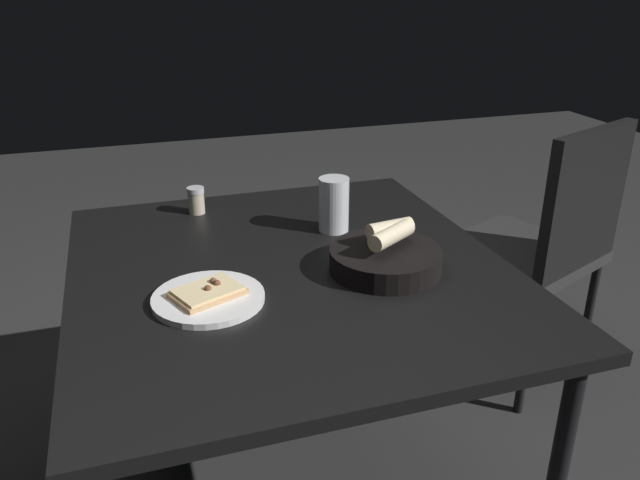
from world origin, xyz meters
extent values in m
cube|color=black|center=(0.00, 0.00, 0.69)|extent=(1.08, 0.99, 0.03)
cylinder|color=black|center=(-0.48, -0.44, 0.34)|extent=(0.04, 0.04, 0.67)
cylinder|color=black|center=(-0.48, 0.44, 0.34)|extent=(0.04, 0.04, 0.67)
cylinder|color=white|center=(0.11, -0.21, 0.71)|extent=(0.23, 0.23, 0.01)
cube|color=tan|center=(0.11, -0.21, 0.72)|extent=(0.15, 0.17, 0.01)
cube|color=beige|center=(0.11, -0.21, 0.73)|extent=(0.13, 0.15, 0.01)
sphere|color=brown|center=(0.10, -0.19, 0.73)|extent=(0.02, 0.02, 0.02)
sphere|color=brown|center=(0.09, -0.19, 0.73)|extent=(0.02, 0.02, 0.02)
sphere|color=brown|center=(0.12, -0.21, 0.73)|extent=(0.02, 0.02, 0.02)
cylinder|color=black|center=(0.09, 0.20, 0.73)|extent=(0.26, 0.26, 0.05)
cylinder|color=beige|center=(0.06, 0.23, 0.79)|extent=(0.06, 0.11, 0.04)
cylinder|color=beige|center=(0.10, 0.21, 0.79)|extent=(0.10, 0.13, 0.04)
cylinder|color=red|center=(0.15, 0.18, 0.72)|extent=(0.06, 0.06, 0.03)
cylinder|color=silver|center=(-0.17, 0.17, 0.77)|extent=(0.08, 0.08, 0.14)
cylinder|color=gold|center=(-0.17, 0.17, 0.75)|extent=(0.07, 0.07, 0.08)
cylinder|color=#BFB299|center=(-0.41, -0.16, 0.73)|extent=(0.05, 0.05, 0.06)
cylinder|color=maroon|center=(-0.41, -0.16, 0.72)|extent=(0.04, 0.04, 0.03)
cylinder|color=#B7B7BC|center=(-0.41, -0.16, 0.77)|extent=(0.05, 0.05, 0.01)
cube|color=#292929|center=(-0.37, 0.90, 0.45)|extent=(0.57, 0.57, 0.04)
cube|color=black|center=(-0.18, 0.97, 0.69)|extent=(0.19, 0.40, 0.44)
cylinder|color=black|center=(-0.61, 1.00, 0.21)|extent=(0.03, 0.03, 0.43)
cylinder|color=black|center=(-0.47, 0.65, 0.21)|extent=(0.03, 0.03, 0.43)
cylinder|color=black|center=(-0.26, 1.15, 0.21)|extent=(0.03, 0.03, 0.43)
cylinder|color=black|center=(-0.12, 0.79, 0.21)|extent=(0.03, 0.03, 0.43)
camera|label=1|loc=(1.29, -0.34, 1.35)|focal=35.58mm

